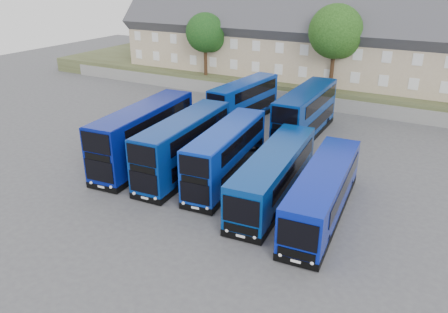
# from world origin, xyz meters

# --- Properties ---
(ground) EXTENTS (120.00, 120.00, 0.00)m
(ground) POSITION_xyz_m (0.00, 0.00, 0.00)
(ground) COLOR #4B4B51
(ground) RESTS_ON ground
(retaining_wall) EXTENTS (70.00, 0.40, 1.50)m
(retaining_wall) POSITION_xyz_m (0.00, 24.00, 0.75)
(retaining_wall) COLOR slate
(retaining_wall) RESTS_ON ground
(earth_bank) EXTENTS (80.00, 20.00, 2.00)m
(earth_bank) POSITION_xyz_m (0.00, 34.00, 1.00)
(earth_bank) COLOR #444728
(earth_bank) RESTS_ON ground
(terrace_row) EXTENTS (66.00, 10.40, 11.20)m
(terrace_row) POSITION_xyz_m (6.00, 30.00, 6.60)
(terrace_row) COLOR tan
(terrace_row) RESTS_ON earth_bank
(dd_front_left) EXTENTS (3.66, 11.66, 4.56)m
(dd_front_left) POSITION_xyz_m (-6.39, 2.97, 2.24)
(dd_front_left) COLOR navy
(dd_front_left) RESTS_ON ground
(dd_front_mid) EXTENTS (3.16, 10.96, 4.30)m
(dd_front_mid) POSITION_xyz_m (-2.53, 2.85, 2.11)
(dd_front_mid) COLOR navy
(dd_front_mid) RESTS_ON ground
(dd_front_right) EXTENTS (3.37, 10.45, 4.08)m
(dd_front_right) POSITION_xyz_m (0.95, 3.07, 2.00)
(dd_front_right) COLOR #092DA7
(dd_front_right) RESTS_ON ground
(dd_rear_left) EXTENTS (3.22, 10.23, 4.00)m
(dd_rear_left) POSITION_xyz_m (-4.28, 16.39, 1.96)
(dd_rear_left) COLOR #0935A6
(dd_rear_left) RESTS_ON ground
(dd_rear_right) EXTENTS (2.69, 11.15, 4.42)m
(dd_rear_right) POSITION_xyz_m (2.81, 14.80, 2.17)
(dd_rear_right) COLOR navy
(dd_rear_right) RESTS_ON ground
(coach_east_a) EXTENTS (3.51, 12.14, 3.28)m
(coach_east_a) POSITION_xyz_m (4.94, 2.47, 1.61)
(coach_east_a) COLOR navy
(coach_east_a) RESTS_ON ground
(coach_east_b) EXTENTS (3.33, 11.85, 3.20)m
(coach_east_b) POSITION_xyz_m (8.57, 1.64, 1.57)
(coach_east_b) COLOR #081CA2
(coach_east_b) RESTS_ON ground
(tree_west) EXTENTS (4.80, 4.80, 7.65)m
(tree_west) POSITION_xyz_m (-13.85, 25.10, 7.05)
(tree_west) COLOR #382314
(tree_west) RESTS_ON earth_bank
(tree_mid) EXTENTS (5.76, 5.76, 9.18)m
(tree_mid) POSITION_xyz_m (2.15, 25.60, 8.07)
(tree_mid) COLOR #382314
(tree_mid) RESTS_ON earth_bank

